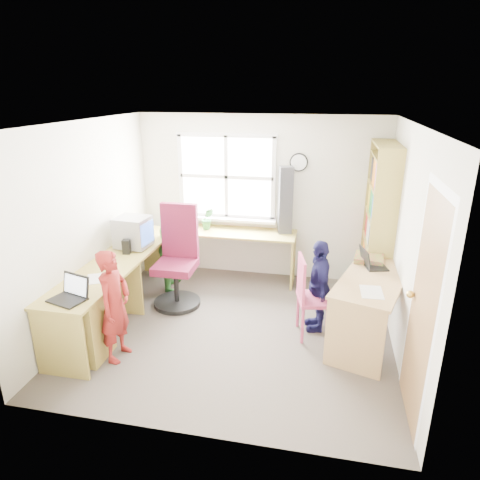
{
  "coord_description": "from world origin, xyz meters",
  "views": [
    {
      "loc": [
        0.95,
        -4.38,
        2.74
      ],
      "look_at": [
        0.0,
        0.25,
        1.05
      ],
      "focal_mm": 32.0,
      "sensor_mm": 36.0,
      "label": 1
    }
  ],
  "objects_px": {
    "wooden_chair": "(311,294)",
    "person_red": "(115,306)",
    "crt_monitor": "(133,232)",
    "laptop_right": "(371,262)",
    "l_desk": "(121,296)",
    "right_desk": "(371,296)",
    "person_green": "(175,247)",
    "bookshelf": "(378,228)",
    "cd_tower": "(285,200)",
    "laptop_left": "(71,294)",
    "potted_plant": "(207,219)",
    "person_navy": "(319,286)",
    "swivel_chair": "(178,262)"
  },
  "relations": [
    {
      "from": "potted_plant",
      "to": "person_green",
      "type": "bearing_deg",
      "value": -128.03
    },
    {
      "from": "laptop_right",
      "to": "wooden_chair",
      "type": "bearing_deg",
      "value": 101.99
    },
    {
      "from": "wooden_chair",
      "to": "person_green",
      "type": "bearing_deg",
      "value": 141.98
    },
    {
      "from": "l_desk",
      "to": "person_red",
      "type": "bearing_deg",
      "value": -68.77
    },
    {
      "from": "swivel_chair",
      "to": "laptop_right",
      "type": "xyz_separation_m",
      "value": [
        2.41,
        -0.14,
        0.26
      ]
    },
    {
      "from": "wooden_chair",
      "to": "person_red",
      "type": "relative_size",
      "value": 0.79
    },
    {
      "from": "crt_monitor",
      "to": "person_navy",
      "type": "bearing_deg",
      "value": -2.17
    },
    {
      "from": "crt_monitor",
      "to": "person_red",
      "type": "bearing_deg",
      "value": -69.44
    },
    {
      "from": "right_desk",
      "to": "laptop_left",
      "type": "bearing_deg",
      "value": -143.42
    },
    {
      "from": "l_desk",
      "to": "crt_monitor",
      "type": "height_order",
      "value": "crt_monitor"
    },
    {
      "from": "wooden_chair",
      "to": "laptop_left",
      "type": "xyz_separation_m",
      "value": [
        -2.33,
        -1.04,
        0.28
      ]
    },
    {
      "from": "wooden_chair",
      "to": "laptop_right",
      "type": "height_order",
      "value": "laptop_right"
    },
    {
      "from": "swivel_chair",
      "to": "person_navy",
      "type": "xyz_separation_m",
      "value": [
        1.84,
        -0.31,
        -0.01
      ]
    },
    {
      "from": "l_desk",
      "to": "laptop_right",
      "type": "bearing_deg",
      "value": 13.47
    },
    {
      "from": "laptop_left",
      "to": "person_green",
      "type": "bearing_deg",
      "value": 95.56
    },
    {
      "from": "bookshelf",
      "to": "crt_monitor",
      "type": "distance_m",
      "value": 3.2
    },
    {
      "from": "wooden_chair",
      "to": "crt_monitor",
      "type": "xyz_separation_m",
      "value": [
        -2.34,
        0.46,
        0.43
      ]
    },
    {
      "from": "wooden_chair",
      "to": "cd_tower",
      "type": "distance_m",
      "value": 1.69
    },
    {
      "from": "wooden_chair",
      "to": "right_desk",
      "type": "bearing_deg",
      "value": -12.16
    },
    {
      "from": "crt_monitor",
      "to": "cd_tower",
      "type": "bearing_deg",
      "value": 32.8
    },
    {
      "from": "potted_plant",
      "to": "person_green",
      "type": "distance_m",
      "value": 0.65
    },
    {
      "from": "laptop_right",
      "to": "l_desk",
      "type": "bearing_deg",
      "value": 88.69
    },
    {
      "from": "l_desk",
      "to": "potted_plant",
      "type": "distance_m",
      "value": 1.88
    },
    {
      "from": "bookshelf",
      "to": "wooden_chair",
      "type": "xyz_separation_m",
      "value": [
        -0.79,
        -1.12,
        -0.48
      ]
    },
    {
      "from": "swivel_chair",
      "to": "potted_plant",
      "type": "bearing_deg",
      "value": 79.18
    },
    {
      "from": "person_navy",
      "to": "laptop_left",
      "type": "bearing_deg",
      "value": -72.34
    },
    {
      "from": "wooden_chair",
      "to": "cd_tower",
      "type": "relative_size",
      "value": 1.01
    },
    {
      "from": "laptop_left",
      "to": "potted_plant",
      "type": "distance_m",
      "value": 2.53
    },
    {
      "from": "bookshelf",
      "to": "person_green",
      "type": "xyz_separation_m",
      "value": [
        -2.74,
        -0.2,
        -0.39
      ]
    },
    {
      "from": "cd_tower",
      "to": "person_red",
      "type": "distance_m",
      "value": 2.83
    },
    {
      "from": "bookshelf",
      "to": "l_desk",
      "type": "bearing_deg",
      "value": -153.57
    },
    {
      "from": "wooden_chair",
      "to": "laptop_right",
      "type": "distance_m",
      "value": 0.79
    },
    {
      "from": "laptop_left",
      "to": "laptop_right",
      "type": "distance_m",
      "value": 3.28
    },
    {
      "from": "cd_tower",
      "to": "l_desk",
      "type": "bearing_deg",
      "value": -148.08
    },
    {
      "from": "right_desk",
      "to": "person_green",
      "type": "relative_size",
      "value": 1.21
    },
    {
      "from": "laptop_right",
      "to": "person_red",
      "type": "distance_m",
      "value": 2.88
    },
    {
      "from": "laptop_right",
      "to": "person_navy",
      "type": "xyz_separation_m",
      "value": [
        -0.57,
        -0.16,
        -0.28
      ]
    },
    {
      "from": "wooden_chair",
      "to": "person_navy",
      "type": "bearing_deg",
      "value": 51.09
    },
    {
      "from": "crt_monitor",
      "to": "cd_tower",
      "type": "distance_m",
      "value": 2.15
    },
    {
      "from": "l_desk",
      "to": "person_red",
      "type": "relative_size",
      "value": 2.42
    },
    {
      "from": "swivel_chair",
      "to": "laptop_right",
      "type": "bearing_deg",
      "value": -4.24
    },
    {
      "from": "bookshelf",
      "to": "laptop_right",
      "type": "relative_size",
      "value": 5.53
    },
    {
      "from": "bookshelf",
      "to": "cd_tower",
      "type": "xyz_separation_m",
      "value": [
        -1.25,
        0.34,
        0.23
      ]
    },
    {
      "from": "swivel_chair",
      "to": "cd_tower",
      "type": "height_order",
      "value": "cd_tower"
    },
    {
      "from": "bookshelf",
      "to": "cd_tower",
      "type": "relative_size",
      "value": 2.19
    },
    {
      "from": "laptop_left",
      "to": "potted_plant",
      "type": "xyz_separation_m",
      "value": [
        0.73,
        2.42,
        0.11
      ]
    },
    {
      "from": "laptop_right",
      "to": "person_navy",
      "type": "height_order",
      "value": "person_navy"
    },
    {
      "from": "potted_plant",
      "to": "person_red",
      "type": "distance_m",
      "value": 2.28
    },
    {
      "from": "swivel_chair",
      "to": "cd_tower",
      "type": "xyz_separation_m",
      "value": [
        1.29,
        0.99,
        0.66
      ]
    },
    {
      "from": "laptop_right",
      "to": "crt_monitor",
      "type": "bearing_deg",
      "value": 72.71
    }
  ]
}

